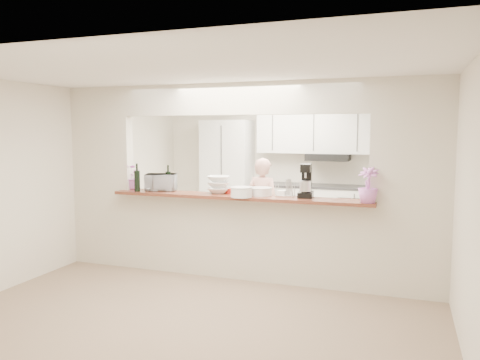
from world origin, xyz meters
The scene contains 19 objects.
floor centered at (0.00, 0.00, 0.00)m, with size 6.00×6.00×0.00m, color gray.
tile_overlay centered at (0.00, 1.55, 0.01)m, with size 5.00×2.90×0.01m, color beige.
partition centered at (0.00, 0.00, 1.48)m, with size 5.00×0.15×2.50m.
bar_counter centered at (0.00, 0.00, 0.58)m, with size 3.40×0.38×1.09m.
kitchen_cabinets centered at (-0.19, 2.72, 0.97)m, with size 3.15×0.62×2.25m.
refrigerator centered at (2.05, 2.65, 0.85)m, with size 0.75×0.70×1.70m, color #9D9DA2.
flower_left centered at (-1.60, 0.05, 1.26)m, with size 0.31×0.27×0.35m, color pink.
wine_bottle_a centered at (-1.05, 0.07, 1.23)m, with size 0.07×0.07×0.35m.
wine_bottle_b centered at (-1.40, -0.15, 1.24)m, with size 0.08×0.08×0.38m.
toaster_oven centered at (-1.15, 0.05, 1.20)m, with size 0.41×0.28×0.23m, color #ADADB2.
serving_bowls centered at (-0.30, 0.05, 1.20)m, with size 0.30×0.30×0.22m, color white.
plate_stack_a centered at (0.10, -0.19, 1.15)m, with size 0.27×0.27×0.13m.
plate_stack_b centered at (0.28, 0.03, 1.14)m, with size 0.29×0.29×0.10m.
red_bowl centered at (-0.15, 0.08, 1.12)m, with size 0.13×0.13×0.06m, color maroon.
tan_bowl centered at (0.05, 0.08, 1.12)m, with size 0.14×0.14×0.07m, color #CDB290.
utensil_caddy centered at (0.59, 0.05, 1.18)m, with size 0.23×0.14×0.22m.
stand_mixer centered at (0.85, 0.06, 1.27)m, with size 0.20×0.30×0.41m.
flower_right centered at (1.60, -0.15, 1.29)m, with size 0.23×0.23×0.41m, color #B86AC5.
person centered at (-0.08, 1.31, 0.74)m, with size 0.54×0.35×1.48m, color #D5988A.
Camera 1 is at (1.99, -5.57, 1.90)m, focal length 35.00 mm.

